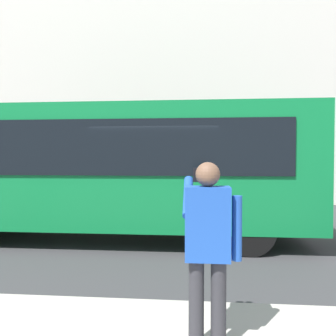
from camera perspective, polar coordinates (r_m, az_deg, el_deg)
The scene contains 4 objects.
ground_plane at distance 7.76m, azimuth -1.39°, elevation -12.39°, with size 60.00×60.00×0.00m, color #38383A.
building_facade_far at distance 14.88m, azimuth 1.73°, elevation 17.67°, with size 28.00×1.55×12.00m.
red_bus at distance 7.82m, azimuth -9.84°, elevation 0.17°, with size 9.05×2.54×3.08m.
pedestrian_photographer at distance 3.07m, azimuth 6.91°, elevation -12.32°, with size 0.53×0.52×1.70m.
Camera 1 is at (-0.85, 7.48, 1.88)m, focal length 35.35 mm.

